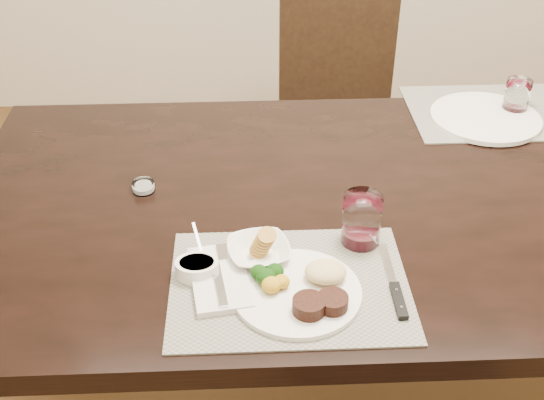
{
  "coord_description": "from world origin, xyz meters",
  "views": [
    {
      "loc": [
        -0.34,
        -1.28,
        1.64
      ],
      "look_at": [
        -0.29,
        -0.11,
        0.82
      ],
      "focal_mm": 45.0,
      "sensor_mm": 36.0,
      "label": 1
    }
  ],
  "objects_px": {
    "chair_far": "(338,107)",
    "dinner_plate": "(303,289)",
    "far_plate": "(485,118)",
    "steak_knife": "(396,292)",
    "wine_glass_near": "(361,222)",
    "cracker_bowl": "(259,251)"
  },
  "relations": [
    {
      "from": "chair_far",
      "to": "dinner_plate",
      "type": "bearing_deg",
      "value": -100.77
    },
    {
      "from": "dinner_plate",
      "to": "far_plate",
      "type": "bearing_deg",
      "value": 54.17
    },
    {
      "from": "steak_knife",
      "to": "dinner_plate",
      "type": "bearing_deg",
      "value": 178.99
    },
    {
      "from": "dinner_plate",
      "to": "wine_glass_near",
      "type": "xyz_separation_m",
      "value": [
        0.13,
        0.16,
        0.04
      ]
    },
    {
      "from": "dinner_plate",
      "to": "wine_glass_near",
      "type": "relative_size",
      "value": 2.21
    },
    {
      "from": "chair_far",
      "to": "dinner_plate",
      "type": "relative_size",
      "value": 3.65
    },
    {
      "from": "steak_knife",
      "to": "wine_glass_near",
      "type": "distance_m",
      "value": 0.18
    },
    {
      "from": "chair_far",
      "to": "far_plate",
      "type": "relative_size",
      "value": 3.03
    },
    {
      "from": "chair_far",
      "to": "steak_knife",
      "type": "relative_size",
      "value": 4.07
    },
    {
      "from": "chair_far",
      "to": "far_plate",
      "type": "height_order",
      "value": "chair_far"
    },
    {
      "from": "dinner_plate",
      "to": "wine_glass_near",
      "type": "bearing_deg",
      "value": 53.9
    },
    {
      "from": "steak_knife",
      "to": "cracker_bowl",
      "type": "height_order",
      "value": "cracker_bowl"
    },
    {
      "from": "chair_far",
      "to": "cracker_bowl",
      "type": "bearing_deg",
      "value": -105.61
    },
    {
      "from": "dinner_plate",
      "to": "wine_glass_near",
      "type": "height_order",
      "value": "wine_glass_near"
    },
    {
      "from": "cracker_bowl",
      "to": "wine_glass_near",
      "type": "height_order",
      "value": "wine_glass_near"
    },
    {
      "from": "steak_knife",
      "to": "cracker_bowl",
      "type": "relative_size",
      "value": 1.51
    },
    {
      "from": "steak_knife",
      "to": "wine_glass_near",
      "type": "relative_size",
      "value": 1.99
    },
    {
      "from": "dinner_plate",
      "to": "cracker_bowl",
      "type": "height_order",
      "value": "cracker_bowl"
    },
    {
      "from": "chair_far",
      "to": "far_plate",
      "type": "xyz_separation_m",
      "value": [
        0.32,
        -0.58,
        0.26
      ]
    },
    {
      "from": "steak_knife",
      "to": "far_plate",
      "type": "distance_m",
      "value": 0.78
    },
    {
      "from": "chair_far",
      "to": "cracker_bowl",
      "type": "distance_m",
      "value": 1.22
    },
    {
      "from": "wine_glass_near",
      "to": "far_plate",
      "type": "relative_size",
      "value": 0.37
    }
  ]
}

